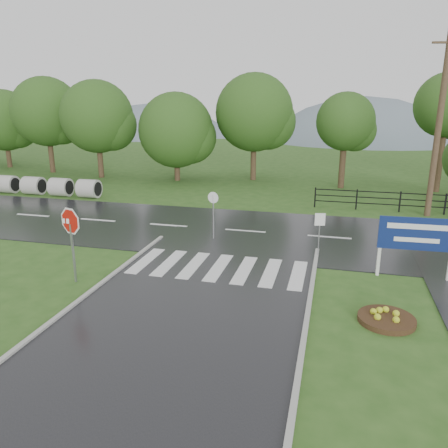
# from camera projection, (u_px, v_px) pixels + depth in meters

# --- Properties ---
(ground) EXTENTS (120.00, 120.00, 0.00)m
(ground) POSITION_uv_depth(u_px,v_px,m) (171.00, 335.00, 11.97)
(ground) COLOR #2D531B
(ground) RESTS_ON ground
(main_road) EXTENTS (90.00, 8.00, 0.04)m
(main_road) POSITION_uv_depth(u_px,v_px,m) (245.00, 232.00, 21.28)
(main_road) COLOR black
(main_road) RESTS_ON ground
(crosswalk) EXTENTS (6.50, 2.80, 0.02)m
(crosswalk) POSITION_uv_depth(u_px,v_px,m) (219.00, 267.00, 16.61)
(crosswalk) COLOR silver
(crosswalk) RESTS_ON ground
(fence_west) EXTENTS (9.58, 0.08, 1.20)m
(fence_west) POSITION_uv_depth(u_px,v_px,m) (400.00, 200.00, 24.82)
(fence_west) COLOR black
(fence_west) RESTS_ON ground
(hills) EXTENTS (102.00, 48.00, 48.00)m
(hills) POSITION_uv_depth(u_px,v_px,m) (328.00, 229.00, 75.94)
(hills) COLOR slate
(hills) RESTS_ON ground
(treeline) EXTENTS (83.20, 5.20, 10.00)m
(treeline) POSITION_uv_depth(u_px,v_px,m) (294.00, 182.00, 34.08)
(treeline) COLOR #244916
(treeline) RESTS_ON ground
(culvert_pipes) EXTENTS (7.60, 1.20, 1.20)m
(culvert_pipes) POSITION_uv_depth(u_px,v_px,m) (47.00, 186.00, 29.27)
(culvert_pipes) COLOR #9E9B93
(culvert_pipes) RESTS_ON ground
(stop_sign) EXTENTS (1.21, 0.44, 2.87)m
(stop_sign) POSITION_uv_depth(u_px,v_px,m) (71.00, 228.00, 14.91)
(stop_sign) COLOR #939399
(stop_sign) RESTS_ON ground
(estate_billboard) EXTENTS (2.59, 0.17, 2.27)m
(estate_billboard) POSITION_uv_depth(u_px,v_px,m) (417.00, 237.00, 15.34)
(estate_billboard) COLOR silver
(estate_billboard) RESTS_ON ground
(flower_bed) EXTENTS (1.63, 1.63, 0.33)m
(flower_bed) POSITION_uv_depth(u_px,v_px,m) (387.00, 318.00, 12.63)
(flower_bed) COLOR #332111
(flower_bed) RESTS_ON ground
(reg_sign_small) EXTENTS (0.41, 0.11, 1.87)m
(reg_sign_small) POSITION_uv_depth(u_px,v_px,m) (320.00, 226.00, 17.46)
(reg_sign_small) COLOR #939399
(reg_sign_small) RESTS_ON ground
(reg_sign_round) EXTENTS (0.51, 0.13, 2.23)m
(reg_sign_round) POSITION_uv_depth(u_px,v_px,m) (213.00, 210.00, 19.75)
(reg_sign_round) COLOR #939399
(reg_sign_round) RESTS_ON ground
(utility_pole_east) EXTENTS (1.71, 0.47, 9.71)m
(utility_pole_east) POSITION_uv_depth(u_px,v_px,m) (439.00, 125.00, 22.86)
(utility_pole_east) COLOR #473523
(utility_pole_east) RESTS_ON ground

